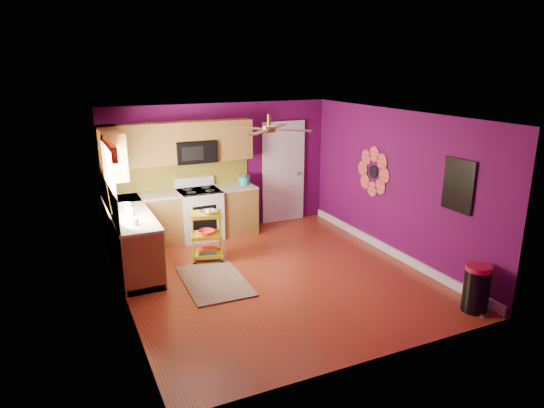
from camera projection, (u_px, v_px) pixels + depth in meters
name	position (u px, v px, depth m)	size (l,w,h in m)	color
ground	(275.00, 276.00, 7.62)	(5.00, 5.00, 0.00)	maroon
room_envelope	(276.00, 174.00, 7.18)	(4.54, 5.04, 2.52)	#57094A
lower_cabinets	(162.00, 227.00, 8.55)	(2.81, 2.31, 0.94)	brown
electric_range	(200.00, 214.00, 9.16)	(0.76, 0.66, 1.13)	white
upper_cabinetry	(159.00, 147.00, 8.52)	(2.80, 2.30, 1.26)	brown
left_window	(109.00, 167.00, 7.16)	(0.08, 1.35, 1.08)	white
panel_door	(283.00, 173.00, 10.03)	(0.95, 0.11, 2.15)	white
right_wall_art	(408.00, 177.00, 7.82)	(0.04, 2.74, 1.04)	black
ceiling_fan	(269.00, 128.00, 7.16)	(1.01, 1.01, 0.26)	#BF8C3F
shag_rug	(214.00, 281.00, 7.42)	(0.90, 1.46, 0.02)	black
rolling_cart	(207.00, 234.00, 8.08)	(0.58, 0.49, 0.92)	yellow
trash_can	(476.00, 288.00, 6.47)	(0.40, 0.41, 0.66)	black
teal_kettle	(244.00, 181.00, 9.40)	(0.18, 0.18, 0.21)	#16A7A2
toaster	(243.00, 179.00, 9.51)	(0.22, 0.15, 0.18)	beige
soap_bottle_a	(129.00, 209.00, 7.50)	(0.09, 0.09, 0.20)	#EA3F72
soap_bottle_b	(128.00, 208.00, 7.62)	(0.14, 0.14, 0.18)	white
counter_dish	(124.00, 205.00, 7.96)	(0.24, 0.24, 0.06)	white
counter_cup	(135.00, 222.00, 7.08)	(0.12, 0.12, 0.10)	white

